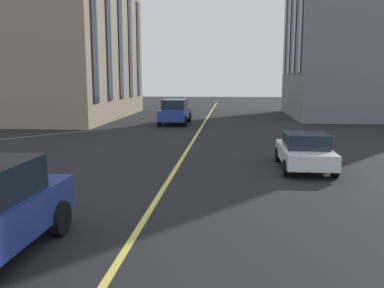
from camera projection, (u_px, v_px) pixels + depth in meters
The scene contains 4 objects.
lane_centre_line at pixel (186, 152), 19.15m from camera, with size 80.00×0.16×0.01m.
car_blue_near at pixel (175, 111), 30.83m from camera, with size 4.70×2.14×1.88m.
car_white_parked_a at pixel (305, 151), 15.40m from camera, with size 3.90×1.89×1.40m.
building_left_near at pixel (71, 47), 35.18m from camera, with size 17.00×8.81×12.28m.
Camera 1 is at (1.27, -2.08, 3.41)m, focal length 37.87 mm.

